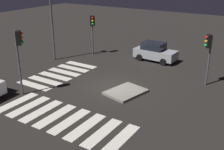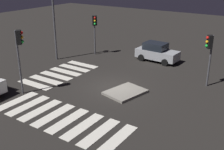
{
  "view_description": "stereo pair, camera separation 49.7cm",
  "coord_description": "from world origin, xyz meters",
  "px_view_note": "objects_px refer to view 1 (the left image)",
  "views": [
    {
      "loc": [
        16.15,
        10.26,
        8.33
      ],
      "look_at": [
        0.0,
        0.0,
        1.0
      ],
      "focal_mm": 44.5,
      "sensor_mm": 36.0,
      "label": 1
    },
    {
      "loc": [
        15.88,
        10.68,
        8.33
      ],
      "look_at": [
        0.0,
        0.0,
        1.0
      ],
      "focal_mm": 44.5,
      "sensor_mm": 36.0,
      "label": 2
    }
  ],
  "objects_px": {
    "traffic_light_west": "(208,47)",
    "traffic_light_south": "(92,25)",
    "car_silver": "(155,52)",
    "traffic_light_east": "(19,47)",
    "street_lamp": "(50,2)",
    "traffic_island": "(126,92)"
  },
  "relations": [
    {
      "from": "traffic_island",
      "to": "car_silver",
      "type": "bearing_deg",
      "value": -170.15
    },
    {
      "from": "traffic_light_west",
      "to": "traffic_light_south",
      "type": "bearing_deg",
      "value": -45.63
    },
    {
      "from": "street_lamp",
      "to": "traffic_light_west",
      "type": "bearing_deg",
      "value": 95.9
    },
    {
      "from": "traffic_island",
      "to": "traffic_light_south",
      "type": "height_order",
      "value": "traffic_light_south"
    },
    {
      "from": "traffic_light_south",
      "to": "street_lamp",
      "type": "distance_m",
      "value": 4.7
    },
    {
      "from": "traffic_light_south",
      "to": "traffic_light_west",
      "type": "distance_m",
      "value": 12.05
    },
    {
      "from": "traffic_island",
      "to": "street_lamp",
      "type": "relative_size",
      "value": 0.39
    },
    {
      "from": "traffic_light_east",
      "to": "car_silver",
      "type": "bearing_deg",
      "value": 26.02
    },
    {
      "from": "traffic_island",
      "to": "traffic_light_south",
      "type": "relative_size",
      "value": 0.78
    },
    {
      "from": "car_silver",
      "to": "traffic_light_west",
      "type": "xyz_separation_m",
      "value": [
        3.55,
        5.71,
        2.1
      ]
    },
    {
      "from": "traffic_light_west",
      "to": "street_lamp",
      "type": "distance_m",
      "value": 14.38
    },
    {
      "from": "traffic_light_south",
      "to": "traffic_light_west",
      "type": "height_order",
      "value": "traffic_light_south"
    },
    {
      "from": "car_silver",
      "to": "traffic_light_south",
      "type": "height_order",
      "value": "traffic_light_south"
    },
    {
      "from": "traffic_light_east",
      "to": "street_lamp",
      "type": "relative_size",
      "value": 0.56
    },
    {
      "from": "traffic_island",
      "to": "traffic_light_west",
      "type": "height_order",
      "value": "traffic_light_west"
    },
    {
      "from": "traffic_island",
      "to": "car_silver",
      "type": "relative_size",
      "value": 0.76
    },
    {
      "from": "traffic_light_east",
      "to": "traffic_light_west",
      "type": "bearing_deg",
      "value": -3.55
    },
    {
      "from": "traffic_island",
      "to": "street_lamp",
      "type": "distance_m",
      "value": 11.58
    },
    {
      "from": "traffic_light_south",
      "to": "street_lamp",
      "type": "relative_size",
      "value": 0.5
    },
    {
      "from": "traffic_light_east",
      "to": "street_lamp",
      "type": "bearing_deg",
      "value": 74.96
    },
    {
      "from": "traffic_light_south",
      "to": "street_lamp",
      "type": "height_order",
      "value": "street_lamp"
    },
    {
      "from": "traffic_island",
      "to": "traffic_light_east",
      "type": "xyz_separation_m",
      "value": [
        3.99,
        -5.99,
        3.36
      ]
    }
  ]
}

